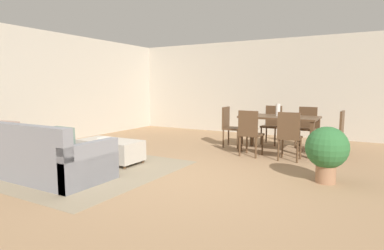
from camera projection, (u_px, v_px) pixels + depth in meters
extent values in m
plane|color=#9E7A56|center=(187.00, 179.00, 4.80)|extent=(10.80, 10.80, 0.00)
cube|color=#BCB2A0|center=(277.00, 88.00, 8.95)|extent=(9.00, 0.12, 2.70)
cube|color=#BCB2A0|center=(29.00, 88.00, 7.28)|extent=(0.12, 11.00, 2.70)
cube|color=gray|center=(80.00, 168.00, 5.40)|extent=(3.00, 2.80, 0.01)
cube|color=gray|center=(44.00, 163.00, 4.94)|extent=(2.19, 0.98, 0.42)
cube|color=gray|center=(17.00, 139.00, 4.54)|extent=(2.19, 0.16, 0.44)
cube|color=gray|center=(5.00, 150.00, 5.44)|extent=(0.14, 0.98, 0.62)
cube|color=gray|center=(91.00, 164.00, 4.43)|extent=(0.14, 0.98, 0.62)
cube|color=gray|center=(10.00, 134.00, 5.11)|extent=(0.42, 0.13, 0.42)
cube|color=beige|center=(24.00, 139.00, 4.86)|extent=(0.34, 0.10, 0.34)
cube|color=slate|center=(43.00, 140.00, 4.66)|extent=(0.36, 0.12, 0.36)
cube|color=slate|center=(63.00, 141.00, 4.47)|extent=(0.41, 0.12, 0.40)
cube|color=#B7AD9E|center=(110.00, 150.00, 5.81)|extent=(1.19, 0.59, 0.36)
cylinder|color=#513823|center=(99.00, 155.00, 6.31)|extent=(0.05, 0.05, 0.06)
cylinder|color=#513823|center=(143.00, 161.00, 5.78)|extent=(0.05, 0.05, 0.06)
cylinder|color=#513823|center=(80.00, 160.00, 5.90)|extent=(0.05, 0.05, 0.06)
cylinder|color=#513823|center=(124.00, 167.00, 5.36)|extent=(0.05, 0.05, 0.06)
cylinder|color=olive|center=(7.00, 150.00, 5.66)|extent=(0.04, 0.04, 0.52)
cube|color=#513823|center=(279.00, 117.00, 6.74)|extent=(1.57, 0.89, 0.04)
cube|color=#513823|center=(252.00, 130.00, 7.47)|extent=(0.07, 0.07, 0.72)
cube|color=#513823|center=(318.00, 135.00, 6.76)|extent=(0.07, 0.07, 0.72)
cube|color=#513823|center=(240.00, 135.00, 6.80)|extent=(0.07, 0.07, 0.72)
cube|color=#513823|center=(312.00, 140.00, 6.09)|extent=(0.07, 0.07, 0.72)
cube|color=#513823|center=(251.00, 135.00, 6.34)|extent=(0.43, 0.43, 0.04)
cube|color=#513823|center=(248.00, 123.00, 6.16)|extent=(0.40, 0.07, 0.47)
cylinder|color=#513823|center=(247.00, 144.00, 6.60)|extent=(0.04, 0.04, 0.41)
cylinder|color=#513823|center=(262.00, 145.00, 6.42)|extent=(0.04, 0.04, 0.41)
cylinder|color=#513823|center=(240.00, 146.00, 6.32)|extent=(0.04, 0.04, 0.41)
cylinder|color=#513823|center=(256.00, 148.00, 6.13)|extent=(0.04, 0.04, 0.41)
cube|color=#513823|center=(290.00, 138.00, 5.97)|extent=(0.41, 0.41, 0.04)
cube|color=#513823|center=(289.00, 125.00, 5.78)|extent=(0.40, 0.05, 0.47)
cylinder|color=#513823|center=(282.00, 147.00, 6.23)|extent=(0.04, 0.04, 0.41)
cylinder|color=#513823|center=(300.00, 149.00, 6.07)|extent=(0.04, 0.04, 0.41)
cylinder|color=#513823|center=(278.00, 150.00, 5.93)|extent=(0.04, 0.04, 0.41)
cylinder|color=#513823|center=(297.00, 152.00, 5.77)|extent=(0.04, 0.04, 0.41)
cube|color=#513823|center=(271.00, 127.00, 7.62)|extent=(0.43, 0.43, 0.04)
cube|color=#513823|center=(274.00, 115.00, 7.74)|extent=(0.40, 0.07, 0.47)
cylinder|color=#513823|center=(275.00, 137.00, 7.42)|extent=(0.04, 0.04, 0.41)
cylinder|color=#513823|center=(261.00, 136.00, 7.61)|extent=(0.04, 0.04, 0.41)
cylinder|color=#513823|center=(280.00, 135.00, 7.70)|extent=(0.04, 0.04, 0.41)
cylinder|color=#513823|center=(266.00, 134.00, 7.89)|extent=(0.04, 0.04, 0.41)
cube|color=#513823|center=(306.00, 129.00, 7.19)|extent=(0.42, 0.42, 0.04)
cube|color=#513823|center=(308.00, 117.00, 7.31)|extent=(0.40, 0.06, 0.47)
cylinder|color=#513823|center=(311.00, 141.00, 6.98)|extent=(0.04, 0.04, 0.41)
cylinder|color=#513823|center=(296.00, 139.00, 7.16)|extent=(0.04, 0.04, 0.41)
cylinder|color=#513823|center=(315.00, 138.00, 7.27)|extent=(0.04, 0.04, 0.41)
cylinder|color=#513823|center=(299.00, 137.00, 7.45)|extent=(0.04, 0.04, 0.41)
cube|color=#513823|center=(331.00, 135.00, 6.24)|extent=(0.42, 0.42, 0.04)
cube|color=#513823|center=(342.00, 123.00, 6.11)|extent=(0.06, 0.40, 0.47)
cylinder|color=#513823|center=(320.00, 147.00, 6.21)|extent=(0.04, 0.04, 0.41)
cylinder|color=#513823|center=(323.00, 145.00, 6.50)|extent=(0.04, 0.04, 0.41)
cylinder|color=#513823|center=(339.00, 149.00, 6.03)|extent=(0.04, 0.04, 0.41)
cylinder|color=#513823|center=(341.00, 146.00, 6.32)|extent=(0.04, 0.04, 0.41)
cube|color=#513823|center=(233.00, 128.00, 7.28)|extent=(0.42, 0.42, 0.04)
cube|color=#513823|center=(226.00, 117.00, 7.33)|extent=(0.06, 0.40, 0.47)
cylinder|color=#513823|center=(242.00, 138.00, 7.38)|extent=(0.04, 0.04, 0.41)
cylinder|color=#513823|center=(238.00, 140.00, 7.08)|extent=(0.04, 0.04, 0.41)
cylinder|color=#513823|center=(229.00, 137.00, 7.53)|extent=(0.04, 0.04, 0.41)
cylinder|color=#513823|center=(223.00, 139.00, 7.23)|extent=(0.04, 0.04, 0.41)
cylinder|color=silver|center=(278.00, 110.00, 6.73)|extent=(0.09, 0.09, 0.26)
cube|color=silver|center=(106.00, 138.00, 5.89)|extent=(0.26, 0.21, 0.03)
cylinder|color=#996B4C|center=(326.00, 174.00, 4.60)|extent=(0.28, 0.28, 0.26)
sphere|color=#2D6633|center=(327.00, 147.00, 4.56)|extent=(0.60, 0.60, 0.60)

